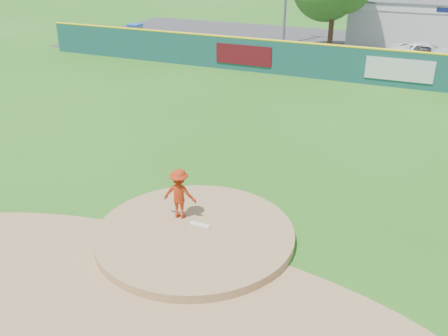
% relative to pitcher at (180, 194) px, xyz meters
% --- Properties ---
extents(ground, '(120.00, 120.00, 0.00)m').
position_rel_pitcher_xyz_m(ground, '(0.73, -0.52, -1.00)').
color(ground, '#286B19').
rests_on(ground, ground).
extents(pitchers_mound, '(5.50, 5.50, 0.50)m').
position_rel_pitcher_xyz_m(pitchers_mound, '(0.73, -0.52, -1.00)').
color(pitchers_mound, '#9E774C').
rests_on(pitchers_mound, ground).
extents(pitching_rubber, '(0.60, 0.15, 0.04)m').
position_rel_pitcher_xyz_m(pitching_rubber, '(0.73, -0.22, -0.73)').
color(pitching_rubber, white).
rests_on(pitching_rubber, pitchers_mound).
extents(infield_dirt_arc, '(15.40, 15.40, 0.01)m').
position_rel_pitcher_xyz_m(infield_dirt_arc, '(0.73, -3.52, -0.99)').
color(infield_dirt_arc, '#9E774C').
rests_on(infield_dirt_arc, ground).
extents(parking_lot, '(44.00, 16.00, 0.02)m').
position_rel_pitcher_xyz_m(parking_lot, '(0.73, 26.48, -0.99)').
color(parking_lot, '#38383A').
rests_on(parking_lot, ground).
extents(pitcher, '(1.04, 0.70, 1.49)m').
position_rel_pitcher_xyz_m(pitcher, '(0.00, 0.00, 0.00)').
color(pitcher, '#AB2C0E').
rests_on(pitcher, pitchers_mound).
extents(van, '(4.75, 2.40, 1.29)m').
position_rel_pitcher_xyz_m(van, '(5.10, 24.20, -0.33)').
color(van, white).
rests_on(van, parking_lot).
extents(fence_banners, '(12.71, 0.04, 1.20)m').
position_rel_pitcher_xyz_m(fence_banners, '(-0.43, 17.40, 0.00)').
color(fence_banners, '#560C14').
rests_on(fence_banners, ground).
extents(playground_slide, '(0.94, 2.64, 1.46)m').
position_rel_pitcher_xyz_m(playground_slide, '(-15.84, 22.10, -0.26)').
color(playground_slide, blue).
rests_on(playground_slide, ground).
extents(outfield_fence, '(40.00, 0.14, 2.07)m').
position_rel_pitcher_xyz_m(outfield_fence, '(0.73, 17.48, 0.09)').
color(outfield_fence, '#154645').
rests_on(outfield_fence, ground).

